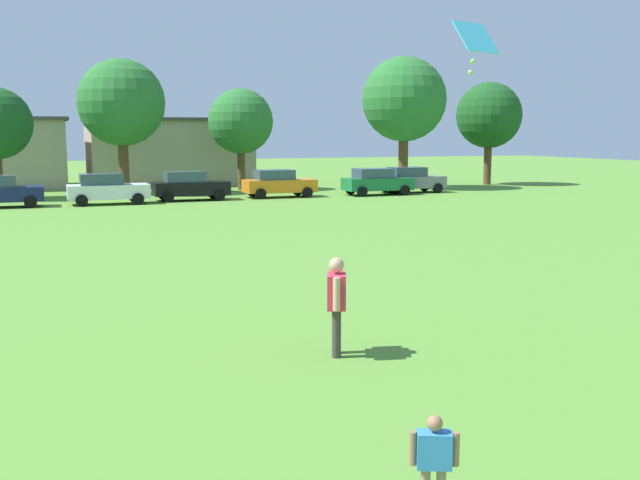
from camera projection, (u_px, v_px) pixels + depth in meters
The scene contains 14 objects.
ground_plane at pixel (85, 227), 30.41m from camera, with size 160.00×160.00×0.00m, color #568C33.
child_kite_flyer at pixel (434, 457), 7.31m from camera, with size 0.47×0.32×1.06m.
adult_bystander at pixel (336, 298), 12.64m from camera, with size 0.50×0.77×1.72m.
kite at pixel (475, 41), 14.63m from camera, with size 1.09×0.77×1.06m.
parked_car_white_1 at pixel (107, 189), 40.12m from camera, with size 4.30×2.02×1.68m.
parked_car_black_2 at pixel (189, 186), 42.48m from camera, with size 4.30×2.02×1.68m.
parked_car_orange_3 at pixel (278, 183), 44.56m from camera, with size 4.30×2.02×1.68m.
parked_car_green_4 at pixel (376, 181), 46.24m from camera, with size 4.30×2.02×1.68m.
parked_car_gray_5 at pixel (410, 180), 48.10m from camera, with size 4.30×2.02×1.68m.
tree_center_left at pixel (121, 103), 46.29m from camera, with size 5.47×5.47×8.52m.
tree_center_right at pixel (241, 122), 50.07m from camera, with size 4.43×4.43×6.90m.
tree_right at pixel (404, 100), 51.11m from camera, with size 5.87×5.87×9.16m.
tree_far_right at pixel (489, 116), 55.31m from camera, with size 4.93×4.93×7.68m.
house_right at pixel (167, 151), 56.34m from camera, with size 12.11×9.02×4.99m.
Camera 1 is at (-1.60, -1.67, 3.81)m, focal length 41.29 mm.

